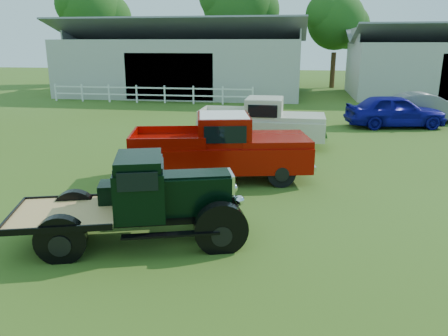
% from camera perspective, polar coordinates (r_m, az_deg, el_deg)
% --- Properties ---
extents(ground, '(120.00, 120.00, 0.00)m').
position_cam_1_polar(ground, '(9.82, -2.32, -7.76)').
color(ground, '#426721').
extents(shed_left, '(18.80, 10.20, 5.60)m').
position_cam_1_polar(shed_left, '(35.93, -5.03, 14.10)').
color(shed_left, '#9B9B9B').
rests_on(shed_left, ground).
extents(fence_rail, '(14.20, 0.16, 1.20)m').
position_cam_1_polar(fence_rail, '(30.62, -9.57, 9.50)').
color(fence_rail, white).
rests_on(fence_rail, ground).
extents(tree_a, '(6.30, 6.30, 10.50)m').
position_cam_1_polar(tree_a, '(46.29, -16.75, 16.97)').
color(tree_a, '#194C18').
rests_on(tree_a, ground).
extents(tree_b, '(6.90, 6.90, 11.50)m').
position_cam_1_polar(tree_b, '(43.23, 1.70, 18.38)').
color(tree_b, '#194C18').
rests_on(tree_b, ground).
extents(tree_c, '(5.40, 5.40, 9.00)m').
position_cam_1_polar(tree_c, '(41.92, 14.29, 16.28)').
color(tree_c, '#194C18').
rests_on(tree_c, ground).
extents(vintage_flatbed, '(4.93, 3.11, 1.82)m').
position_cam_1_polar(vintage_flatbed, '(9.03, -11.37, -4.04)').
color(vintage_flatbed, black).
rests_on(vintage_flatbed, ground).
extents(red_pickup, '(5.75, 3.21, 1.98)m').
position_cam_1_polar(red_pickup, '(12.97, -0.53, 2.78)').
color(red_pickup, '#900903').
rests_on(red_pickup, ground).
extents(white_pickup, '(5.10, 2.01, 1.87)m').
position_cam_1_polar(white_pickup, '(17.43, 4.93, 5.96)').
color(white_pickup, beige).
rests_on(white_pickup, ground).
extents(misc_car_blue, '(4.91, 2.71, 1.58)m').
position_cam_1_polar(misc_car_blue, '(22.88, 21.43, 6.96)').
color(misc_car_blue, '#0E0C80').
rests_on(misc_car_blue, ground).
extents(misc_car_grey, '(4.59, 1.86, 1.48)m').
position_cam_1_polar(misc_car_grey, '(25.12, 24.86, 7.18)').
color(misc_car_grey, slate).
rests_on(misc_car_grey, ground).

